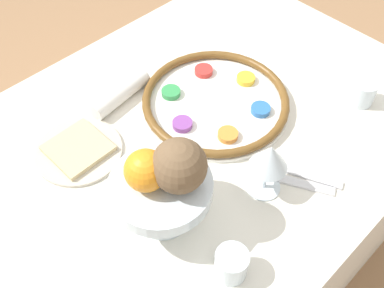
{
  "coord_description": "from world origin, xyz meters",
  "views": [
    {
      "loc": [
        0.51,
        0.48,
        1.48
      ],
      "look_at": [
        0.09,
        0.05,
        0.74
      ],
      "focal_mm": 42.0,
      "sensor_mm": 36.0,
      "label": 1
    }
  ],
  "objects_px": {
    "bread_plate": "(79,150)",
    "coconut": "(179,166)",
    "fruit_stand": "(161,190)",
    "cup_near": "(363,92)",
    "seder_plate": "(215,101)",
    "napkin_roll": "(120,93)",
    "orange_fruit": "(146,170)",
    "wine_glass": "(269,159)",
    "cup_mid": "(231,264)"
  },
  "relations": [
    {
      "from": "seder_plate",
      "to": "fruit_stand",
      "type": "bearing_deg",
      "value": 25.78
    },
    {
      "from": "coconut",
      "to": "wine_glass",
      "type": "bearing_deg",
      "value": 157.95
    },
    {
      "from": "wine_glass",
      "to": "cup_mid",
      "type": "relative_size",
      "value": 2.18
    },
    {
      "from": "wine_glass",
      "to": "fruit_stand",
      "type": "bearing_deg",
      "value": -25.21
    },
    {
      "from": "napkin_roll",
      "to": "cup_near",
      "type": "relative_size",
      "value": 2.84
    },
    {
      "from": "fruit_stand",
      "to": "cup_mid",
      "type": "distance_m",
      "value": 0.18
    },
    {
      "from": "seder_plate",
      "to": "cup_mid",
      "type": "relative_size",
      "value": 5.77
    },
    {
      "from": "wine_glass",
      "to": "cup_mid",
      "type": "xyz_separation_m",
      "value": [
        0.18,
        0.08,
        -0.07
      ]
    },
    {
      "from": "fruit_stand",
      "to": "napkin_roll",
      "type": "bearing_deg",
      "value": -114.34
    },
    {
      "from": "seder_plate",
      "to": "wine_glass",
      "type": "bearing_deg",
      "value": 67.07
    },
    {
      "from": "fruit_stand",
      "to": "cup_near",
      "type": "distance_m",
      "value": 0.57
    },
    {
      "from": "wine_glass",
      "to": "coconut",
      "type": "bearing_deg",
      "value": -22.05
    },
    {
      "from": "bread_plate",
      "to": "napkin_roll",
      "type": "xyz_separation_m",
      "value": [
        -0.17,
        -0.06,
        0.01
      ]
    },
    {
      "from": "orange_fruit",
      "to": "cup_near",
      "type": "distance_m",
      "value": 0.6
    },
    {
      "from": "wine_glass",
      "to": "bread_plate",
      "type": "relative_size",
      "value": 0.69
    },
    {
      "from": "wine_glass",
      "to": "cup_mid",
      "type": "height_order",
      "value": "wine_glass"
    },
    {
      "from": "cup_mid",
      "to": "seder_plate",
      "type": "bearing_deg",
      "value": -132.32
    },
    {
      "from": "seder_plate",
      "to": "napkin_roll",
      "type": "bearing_deg",
      "value": -48.83
    },
    {
      "from": "seder_plate",
      "to": "orange_fruit",
      "type": "relative_size",
      "value": 4.58
    },
    {
      "from": "fruit_stand",
      "to": "napkin_roll",
      "type": "xyz_separation_m",
      "value": [
        -0.14,
        -0.32,
        -0.07
      ]
    },
    {
      "from": "coconut",
      "to": "bread_plate",
      "type": "bearing_deg",
      "value": -79.59
    },
    {
      "from": "fruit_stand",
      "to": "cup_mid",
      "type": "height_order",
      "value": "fruit_stand"
    },
    {
      "from": "cup_near",
      "to": "cup_mid",
      "type": "height_order",
      "value": "same"
    },
    {
      "from": "orange_fruit",
      "to": "cup_mid",
      "type": "relative_size",
      "value": 1.26
    },
    {
      "from": "cup_near",
      "to": "cup_mid",
      "type": "relative_size",
      "value": 1.0
    },
    {
      "from": "fruit_stand",
      "to": "cup_mid",
      "type": "bearing_deg",
      "value": 93.91
    },
    {
      "from": "seder_plate",
      "to": "orange_fruit",
      "type": "bearing_deg",
      "value": 22.15
    },
    {
      "from": "orange_fruit",
      "to": "cup_mid",
      "type": "height_order",
      "value": "orange_fruit"
    },
    {
      "from": "orange_fruit",
      "to": "napkin_roll",
      "type": "bearing_deg",
      "value": -118.03
    },
    {
      "from": "bread_plate",
      "to": "cup_near",
      "type": "distance_m",
      "value": 0.68
    },
    {
      "from": "wine_glass",
      "to": "napkin_roll",
      "type": "relative_size",
      "value": 0.77
    },
    {
      "from": "seder_plate",
      "to": "fruit_stand",
      "type": "distance_m",
      "value": 0.34
    },
    {
      "from": "bread_plate",
      "to": "fruit_stand",
      "type": "bearing_deg",
      "value": 95.71
    },
    {
      "from": "orange_fruit",
      "to": "seder_plate",
      "type": "bearing_deg",
      "value": -157.85
    },
    {
      "from": "fruit_stand",
      "to": "napkin_roll",
      "type": "relative_size",
      "value": 1.1
    },
    {
      "from": "seder_plate",
      "to": "bread_plate",
      "type": "distance_m",
      "value": 0.34
    },
    {
      "from": "fruit_stand",
      "to": "bread_plate",
      "type": "relative_size",
      "value": 0.99
    },
    {
      "from": "cup_mid",
      "to": "cup_near",
      "type": "bearing_deg",
      "value": -171.94
    },
    {
      "from": "fruit_stand",
      "to": "coconut",
      "type": "xyz_separation_m",
      "value": [
        -0.03,
        0.02,
        0.07
      ]
    },
    {
      "from": "fruit_stand",
      "to": "bread_plate",
      "type": "bearing_deg",
      "value": -84.29
    },
    {
      "from": "bread_plate",
      "to": "coconut",
      "type": "bearing_deg",
      "value": 100.41
    },
    {
      "from": "wine_glass",
      "to": "cup_near",
      "type": "distance_m",
      "value": 0.37
    },
    {
      "from": "wine_glass",
      "to": "coconut",
      "type": "xyz_separation_m",
      "value": [
        0.17,
        -0.07,
        0.07
      ]
    },
    {
      "from": "wine_glass",
      "to": "fruit_stand",
      "type": "relative_size",
      "value": 0.7
    },
    {
      "from": "cup_near",
      "to": "wine_glass",
      "type": "bearing_deg",
      "value": 0.08
    },
    {
      "from": "coconut",
      "to": "bread_plate",
      "type": "relative_size",
      "value": 0.51
    },
    {
      "from": "coconut",
      "to": "cup_near",
      "type": "distance_m",
      "value": 0.55
    },
    {
      "from": "napkin_roll",
      "to": "seder_plate",
      "type": "bearing_deg",
      "value": 131.17
    },
    {
      "from": "fruit_stand",
      "to": "cup_near",
      "type": "bearing_deg",
      "value": 170.66
    },
    {
      "from": "coconut",
      "to": "bread_plate",
      "type": "distance_m",
      "value": 0.32
    }
  ]
}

